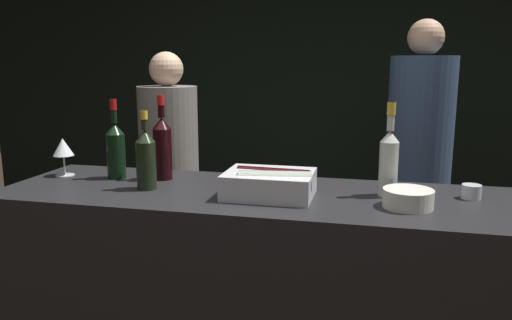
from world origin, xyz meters
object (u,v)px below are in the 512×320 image
ice_bin_with_bottles (271,183)px  champagne_bottle (146,158)px  red_wine_bottle_tall (162,146)px  wine_glass (63,148)px  person_in_hoodie (170,170)px  red_wine_bottle_burgundy (116,148)px  rose_wine_bottle (389,159)px  person_blond_tee (418,157)px  candle_votive (471,192)px  bowl_white (408,198)px

ice_bin_with_bottles → champagne_bottle: champagne_bottle is taller
ice_bin_with_bottles → red_wine_bottle_tall: size_ratio=0.92×
wine_glass → person_in_hoodie: 1.06m
ice_bin_with_bottles → person_in_hoodie: bearing=128.0°
ice_bin_with_bottles → red_wine_bottle_burgundy: (-0.70, 0.14, 0.08)m
ice_bin_with_bottles → rose_wine_bottle: (0.42, 0.11, 0.09)m
person_in_hoodie → red_wine_bottle_tall: bearing=109.5°
ice_bin_with_bottles → rose_wine_bottle: size_ratio=0.94×
person_blond_tee → wine_glass: bearing=54.4°
ice_bin_with_bottles → wine_glass: bearing=172.3°
champagne_bottle → rose_wine_bottle: bearing=6.9°
rose_wine_bottle → person_in_hoodie: 1.70m
red_wine_bottle_tall → candle_votive: bearing=-1.5°
rose_wine_bottle → person_in_hoodie: person_in_hoodie is taller
red_wine_bottle_burgundy → red_wine_bottle_tall: 0.20m
wine_glass → red_wine_bottle_burgundy: size_ratio=0.49×
ice_bin_with_bottles → person_blond_tee: size_ratio=0.18×
bowl_white → red_wine_bottle_tall: size_ratio=0.48×
ice_bin_with_bottles → person_in_hoodie: person_in_hoodie is taller
wine_glass → person_blond_tee: person_blond_tee is taller
ice_bin_with_bottles → rose_wine_bottle: 0.44m
bowl_white → champagne_bottle: bearing=178.3°
rose_wine_bottle → person_blond_tee: 1.29m
bowl_white → person_blond_tee: (0.15, 1.40, -0.11)m
wine_glass → rose_wine_bottle: bearing=-0.9°
red_wine_bottle_burgundy → rose_wine_bottle: (1.12, -0.03, 0.01)m
candle_votive → red_wine_bottle_burgundy: bearing=179.9°
red_wine_bottle_burgundy → bowl_white: bearing=-8.3°
candle_votive → person_in_hoodie: (-1.61, 1.00, -0.21)m
red_wine_bottle_tall → person_in_hoodie: size_ratio=0.22×
wine_glass → red_wine_bottle_burgundy: bearing=2.6°
candle_votive → champagne_bottle: size_ratio=0.22×
bowl_white → red_wine_bottle_tall: 1.01m
rose_wine_bottle → champagne_bottle: rose_wine_bottle is taller
ice_bin_with_bottles → rose_wine_bottle: bearing=14.2°
wine_glass → person_blond_tee: (1.58, 1.23, -0.20)m
ice_bin_with_bottles → candle_votive: bearing=10.7°
rose_wine_bottle → red_wine_bottle_burgundy: bearing=178.3°
champagne_bottle → person_in_hoodie: size_ratio=0.19×
red_wine_bottle_tall → rose_wine_bottle: bearing=-3.8°
candle_votive → person_blond_tee: 1.23m
person_blond_tee → rose_wine_bottle: bearing=96.8°
wine_glass → person_in_hoodie: bearing=86.7°
red_wine_bottle_burgundy → candle_votive: bearing=-0.1°
candle_votive → red_wine_bottle_tall: bearing=178.5°
candle_votive → red_wine_bottle_tall: red_wine_bottle_tall is taller
red_wine_bottle_burgundy → champagne_bottle: 0.25m
rose_wine_bottle → ice_bin_with_bottles: bearing=-165.8°
red_wine_bottle_burgundy → champagne_bottle: red_wine_bottle_burgundy is taller
person_blond_tee → red_wine_bottle_tall: bearing=63.0°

